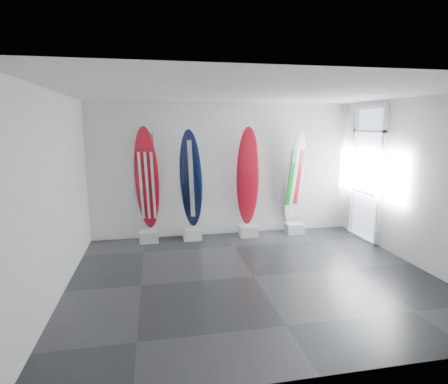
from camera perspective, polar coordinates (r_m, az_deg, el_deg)
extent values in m
plane|color=black|center=(6.23, 4.71, -13.18)|extent=(6.00, 6.00, 0.00)
plane|color=white|center=(5.72, 5.18, 15.50)|extent=(6.00, 6.00, 0.00)
plane|color=white|center=(8.19, 0.13, 3.53)|extent=(6.00, 0.00, 6.00)
plane|color=white|center=(3.52, 16.23, -6.45)|extent=(6.00, 0.00, 6.00)
plane|color=white|center=(5.75, -25.19, -0.50)|extent=(0.00, 5.00, 5.00)
plane|color=white|center=(7.21, 28.53, 1.27)|extent=(0.00, 5.00, 5.00)
cube|color=silver|center=(8.02, -11.79, -6.95)|extent=(0.40, 0.30, 0.24)
ellipsoid|color=maroon|center=(7.84, -12.13, 1.98)|extent=(0.59, 0.52, 2.26)
cube|color=silver|center=(8.06, -5.04, -6.68)|extent=(0.40, 0.30, 0.24)
ellipsoid|color=black|center=(7.88, -5.26, 1.97)|extent=(0.60, 0.53, 2.19)
cube|color=silver|center=(8.28, 3.87, -6.19)|extent=(0.40, 0.30, 0.24)
ellipsoid|color=maroon|center=(8.11, 3.80, 2.43)|extent=(0.54, 0.30, 2.24)
cube|color=silver|center=(8.63, 11.09, -5.68)|extent=(0.40, 0.30, 0.24)
ellipsoid|color=silver|center=(8.47, 11.12, 2.22)|extent=(0.60, 0.57, 2.14)
cube|color=silver|center=(8.29, -16.76, -4.95)|extent=(0.09, 0.02, 0.13)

